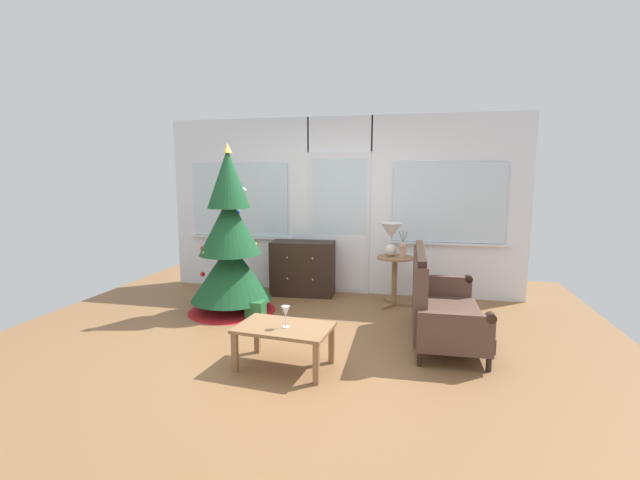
% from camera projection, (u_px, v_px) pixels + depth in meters
% --- Properties ---
extents(ground_plane, '(6.76, 6.76, 0.00)m').
position_uv_depth(ground_plane, '(304.00, 342.00, 4.57)').
color(ground_plane, brown).
extents(back_wall_with_door, '(5.20, 0.14, 2.55)m').
position_uv_depth(back_wall_with_door, '(339.00, 206.00, 6.39)').
color(back_wall_with_door, white).
rests_on(back_wall_with_door, ground).
extents(christmas_tree, '(1.11, 1.11, 2.11)m').
position_uv_depth(christmas_tree, '(230.00, 249.00, 5.50)').
color(christmas_tree, '#4C331E').
rests_on(christmas_tree, ground).
extents(dresser_cabinet, '(0.92, 0.49, 0.78)m').
position_uv_depth(dresser_cabinet, '(303.00, 268.00, 6.34)').
color(dresser_cabinet, black).
rests_on(dresser_cabinet, ground).
extents(settee_sofa, '(0.75, 1.57, 0.96)m').
position_uv_depth(settee_sofa, '(437.00, 304.00, 4.61)').
color(settee_sofa, black).
rests_on(settee_sofa, ground).
extents(side_table, '(0.50, 0.48, 0.66)m').
position_uv_depth(side_table, '(395.00, 271.00, 5.78)').
color(side_table, '#8E6642').
rests_on(side_table, ground).
extents(table_lamp, '(0.28, 0.28, 0.44)m').
position_uv_depth(table_lamp, '(391.00, 235.00, 5.76)').
color(table_lamp, silver).
rests_on(table_lamp, side_table).
extents(flower_vase, '(0.11, 0.10, 0.35)m').
position_uv_depth(flower_vase, '(403.00, 249.00, 5.66)').
color(flower_vase, tan).
rests_on(flower_vase, side_table).
extents(coffee_table, '(0.89, 0.60, 0.38)m').
position_uv_depth(coffee_table, '(284.00, 332.00, 3.94)').
color(coffee_table, '#8E6642').
rests_on(coffee_table, ground).
extents(wine_glass, '(0.08, 0.08, 0.20)m').
position_uv_depth(wine_glass, '(285.00, 312.00, 3.88)').
color(wine_glass, silver).
rests_on(wine_glass, coffee_table).
extents(gift_box, '(0.21, 0.19, 0.21)m').
position_uv_depth(gift_box, '(256.00, 310.00, 5.32)').
color(gift_box, '#266633').
rests_on(gift_box, ground).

